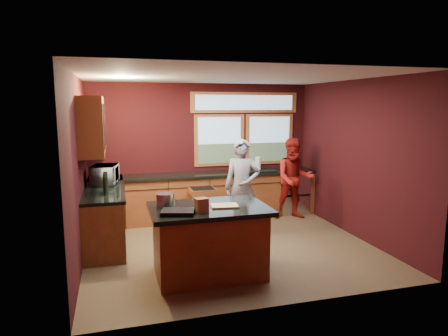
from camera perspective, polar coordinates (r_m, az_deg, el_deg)
name	(u,v)px	position (r m, az deg, el deg)	size (l,w,h in m)	color
floor	(230,247)	(6.59, 0.92, -11.16)	(4.50, 4.50, 0.00)	brown
room_shell	(189,135)	(6.38, -5.04, 4.72)	(4.52, 4.02, 2.71)	black
back_counter	(216,195)	(8.08, -1.15, -3.92)	(4.50, 0.64, 0.93)	#5F3016
left_counter	(105,214)	(7.02, -16.68, -6.29)	(0.64, 2.30, 0.93)	#5F3016
island	(209,240)	(5.43, -2.16, -10.29)	(1.55, 1.05, 0.95)	#5F3016
person_grey	(242,187)	(6.97, 2.58, -2.79)	(0.62, 0.41, 1.69)	slate
person_red	(294,179)	(8.11, 9.98, -1.50)	(0.79, 0.62, 1.62)	maroon
microwave	(105,175)	(7.11, -16.64, -0.92)	(0.59, 0.40, 0.33)	#999999
potted_plant	(238,163)	(8.14, 1.98, 0.73)	(0.31, 0.27, 0.34)	#999999
paper_towel	(258,164)	(8.24, 4.86, 0.58)	(0.12, 0.12, 0.28)	white
cutting_board	(224,206)	(5.29, 0.05, -5.41)	(0.35, 0.25, 0.02)	tan
stock_pot	(165,200)	(5.32, -8.37, -4.54)	(0.24, 0.24, 0.18)	silver
paper_bag	(202,205)	(5.00, -3.21, -5.33)	(0.15, 0.12, 0.18)	brown
black_tray	(178,212)	(4.96, -6.60, -6.26)	(0.40, 0.28, 0.05)	black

